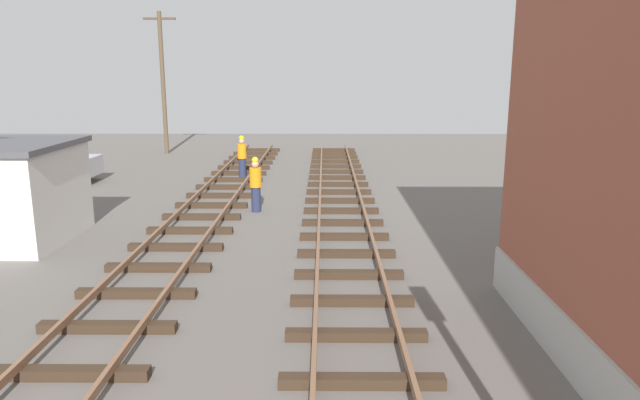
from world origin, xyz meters
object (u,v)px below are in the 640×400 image
parked_car_silver (46,162)px  control_hut (14,192)px  utility_pole_far (163,81)px  track_worker_foreground (242,157)px  track_worker_distant (256,185)px

parked_car_silver → control_hut: bearing=-69.2°
parked_car_silver → utility_pole_far: utility_pole_far is taller
parked_car_silver → track_worker_foreground: track_worker_foreground is taller
utility_pole_far → track_worker_distant: utility_pole_far is taller
track_worker_foreground → track_worker_distant: (1.38, -6.57, 0.00)m
parked_car_silver → utility_pole_far: bearing=73.9°
utility_pole_far → track_worker_foreground: 10.05m
control_hut → utility_pole_far: bearing=92.0°
parked_car_silver → track_worker_foreground: bearing=9.8°
control_hut → track_worker_distant: (6.25, 3.48, -0.46)m
track_worker_foreground → utility_pole_far: bearing=125.3°
parked_car_silver → utility_pole_far: size_ratio=0.53×
control_hut → parked_car_silver: (-3.28, 8.64, -0.49)m
control_hut → utility_pole_far: size_ratio=0.48×
control_hut → track_worker_foreground: (4.87, 10.05, -0.46)m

